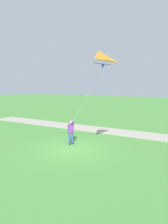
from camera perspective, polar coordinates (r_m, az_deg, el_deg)
name	(u,v)px	position (r m, az deg, el deg)	size (l,w,h in m)	color
ground_plane	(72,149)	(13.02, -3.74, -11.00)	(120.00, 120.00, 0.00)	#4C8E3D
walkway_path	(124,133)	(17.48, 11.97, -6.13)	(2.40, 32.00, 0.02)	#ADA393
person_kite_flyer	(71,130)	(13.68, -3.95, -5.49)	(0.53, 0.62, 1.83)	#232328
flying_kite	(99,60)	(10.39, 4.45, 15.37)	(2.53, 3.07, 4.22)	orange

